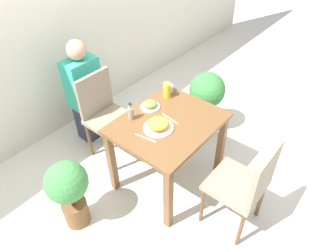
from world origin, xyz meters
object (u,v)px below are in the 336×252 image
chair_far (105,112)px  person_figure (85,93)px  food_plate (158,125)px  juice_glass (167,90)px  chair_near (246,184)px  potted_plant_right (207,96)px  potted_plant_left (69,189)px  drink_cup (169,88)px  sauce_bottle (131,113)px  side_plate (150,105)px

chair_far → person_figure: size_ratio=0.78×
food_plate → juice_glass: 0.47m
chair_near → potted_plant_right: bearing=-133.7°
potted_plant_left → potted_plant_right: 1.76m
person_figure → food_plate: bearing=-94.7°
drink_cup → chair_far: bearing=133.9°
drink_cup → potted_plant_left: drink_cup is taller
drink_cup → food_plate: bearing=-150.8°
potted_plant_right → drink_cup: bearing=166.0°
person_figure → potted_plant_right: bearing=-46.3°
food_plate → chair_far: bearing=86.9°
sauce_bottle → chair_far: bearing=79.6°
chair_near → person_figure: 1.89m
side_plate → person_figure: size_ratio=0.15×
chair_far → drink_cup: chair_far is taller
chair_far → drink_cup: size_ratio=12.41×
food_plate → potted_plant_right: food_plate is taller
chair_far → drink_cup: 0.70m
chair_near → person_figure: person_figure is taller
chair_near → sauce_bottle: (-0.15, 1.06, 0.27)m
potted_plant_left → side_plate: bearing=-3.5°
food_plate → drink_cup: bearing=29.2°
potted_plant_left → chair_far: bearing=28.9°
side_plate → food_plate: bearing=-126.1°
juice_glass → chair_far: bearing=126.0°
chair_far → person_figure: (0.05, 0.35, 0.06)m
chair_far → chair_near: bearing=-87.7°
sauce_bottle → person_figure: bearing=80.5°
drink_cup → juice_glass: 0.10m
chair_far → side_plate: (0.14, -0.50, 0.24)m
side_plate → juice_glass: juice_glass is taller
chair_far → food_plate: bearing=-93.1°
chair_near → chair_far: same height
juice_glass → sauce_bottle: (-0.46, 0.03, -0.01)m
chair_far → sauce_bottle: (-0.09, -0.48, 0.27)m
chair_far → sauce_bottle: 0.56m
drink_cup → juice_glass: juice_glass is taller
food_plate → person_figure: (0.09, 1.10, -0.19)m
juice_glass → potted_plant_left: 1.22m
food_plate → juice_glass: size_ratio=1.77×
side_plate → potted_plant_right: size_ratio=0.24×
person_figure → juice_glass: bearing=-69.8°
side_plate → sauce_bottle: (-0.23, 0.02, 0.04)m
food_plate → chair_near: bearing=-82.8°
side_plate → person_figure: person_figure is taller
juice_glass → person_figure: person_figure is taller
drink_cup → potted_plant_right: 0.61m
potted_plant_left → potted_plant_right: size_ratio=0.93×
potted_plant_left → potted_plant_right: (1.75, -0.16, 0.02)m
chair_near → food_plate: size_ratio=3.55×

